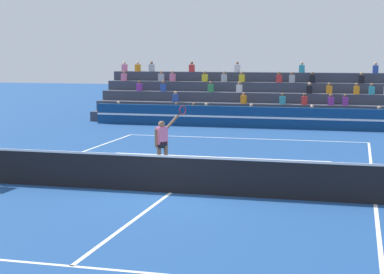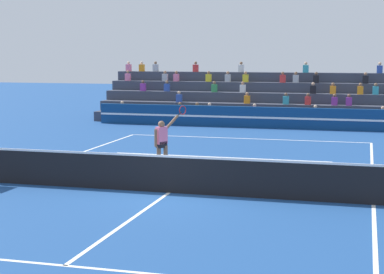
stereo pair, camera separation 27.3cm
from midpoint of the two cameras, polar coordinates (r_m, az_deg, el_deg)
The scene contains 7 objects.
ground_plane at distance 17.95m, azimuth -2.34°, elevation -4.99°, with size 120.00×120.00×0.00m, color navy.
court_lines at distance 17.95m, azimuth -2.34°, elevation -4.97°, with size 11.10×23.90×0.01m.
tennis_net at distance 17.84m, azimuth -2.35°, elevation -3.28°, with size 12.00×0.10×1.10m.
sponsor_banner_wall at distance 33.63m, azimuth 5.73°, elevation 1.75°, with size 18.00×0.26×1.10m.
bleacher_stand at distance 37.34m, azimuth 6.64°, elevation 3.02°, with size 19.70×4.75×3.38m.
tennis_player at distance 20.73m, azimuth -3.00°, elevation -0.57°, with size 0.86×1.22×2.21m.
tennis_ball at distance 20.18m, azimuth 3.31°, elevation -3.51°, with size 0.07×0.07×0.07m, color #C6DB33.
Camera 1 is at (4.97, -16.81, 3.86)m, focal length 60.00 mm.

